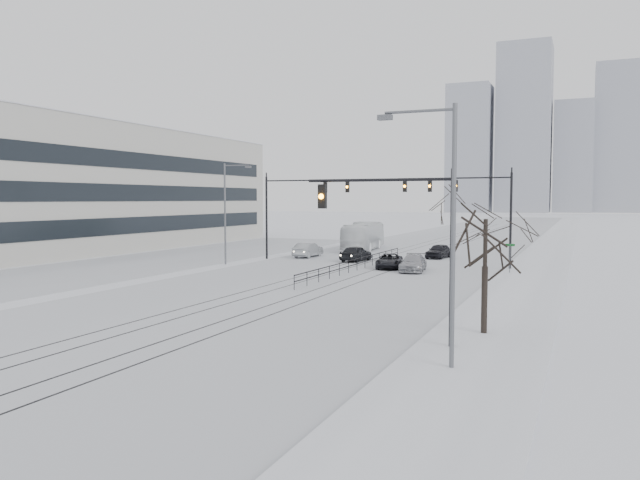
{
  "coord_description": "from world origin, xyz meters",
  "views": [
    {
      "loc": [
        17.01,
        -17.84,
        5.85
      ],
      "look_at": [
        1.33,
        19.1,
        3.2
      ],
      "focal_mm": 35.0,
      "sensor_mm": 36.0,
      "label": 1
    }
  ],
  "objects_px": {
    "sedan_sb_inner": "(356,253)",
    "box_truck": "(363,236)",
    "sedan_nb_right": "(413,263)",
    "traffic_mast_near": "(411,232)",
    "bare_tree": "(486,231)",
    "sedan_nb_far": "(439,251)",
    "sedan_nb_front": "(389,261)",
    "sedan_sb_outer": "(308,250)"
  },
  "relations": [
    {
      "from": "traffic_mast_near",
      "to": "sedan_nb_right",
      "type": "distance_m",
      "value": 26.19
    },
    {
      "from": "sedan_sb_outer",
      "to": "box_truck",
      "type": "height_order",
      "value": "box_truck"
    },
    {
      "from": "sedan_sb_outer",
      "to": "sedan_nb_front",
      "type": "distance_m",
      "value": 12.38
    },
    {
      "from": "bare_tree",
      "to": "sedan_sb_outer",
      "type": "height_order",
      "value": "bare_tree"
    },
    {
      "from": "sedan_sb_inner",
      "to": "sedan_sb_outer",
      "type": "xyz_separation_m",
      "value": [
        -5.81,
        1.94,
        -0.01
      ]
    },
    {
      "from": "sedan_sb_inner",
      "to": "sedan_sb_outer",
      "type": "relative_size",
      "value": 0.98
    },
    {
      "from": "sedan_sb_inner",
      "to": "box_truck",
      "type": "height_order",
      "value": "box_truck"
    },
    {
      "from": "box_truck",
      "to": "traffic_mast_near",
      "type": "bearing_deg",
      "value": 104.67
    },
    {
      "from": "traffic_mast_near",
      "to": "sedan_sb_inner",
      "type": "distance_m",
      "value": 34.15
    },
    {
      "from": "sedan_sb_outer",
      "to": "sedan_nb_front",
      "type": "height_order",
      "value": "sedan_sb_outer"
    },
    {
      "from": "bare_tree",
      "to": "sedan_nb_far",
      "type": "distance_m",
      "value": 35.55
    },
    {
      "from": "bare_tree",
      "to": "box_truck",
      "type": "height_order",
      "value": "bare_tree"
    },
    {
      "from": "sedan_nb_far",
      "to": "box_truck",
      "type": "distance_m",
      "value": 11.88
    },
    {
      "from": "traffic_mast_near",
      "to": "sedan_nb_far",
      "type": "bearing_deg",
      "value": 100.56
    },
    {
      "from": "sedan_nb_front",
      "to": "box_truck",
      "type": "xyz_separation_m",
      "value": [
        -8.15,
        16.94,
        0.97
      ]
    },
    {
      "from": "sedan_nb_far",
      "to": "bare_tree",
      "type": "bearing_deg",
      "value": -67.13
    },
    {
      "from": "traffic_mast_near",
      "to": "sedan_nb_right",
      "type": "height_order",
      "value": "traffic_mast_near"
    },
    {
      "from": "sedan_nb_right",
      "to": "box_truck",
      "type": "height_order",
      "value": "box_truck"
    },
    {
      "from": "sedan_nb_front",
      "to": "box_truck",
      "type": "relative_size",
      "value": 0.39
    },
    {
      "from": "sedan_sb_outer",
      "to": "box_truck",
      "type": "bearing_deg",
      "value": -101.99
    },
    {
      "from": "sedan_nb_right",
      "to": "box_truck",
      "type": "relative_size",
      "value": 0.41
    },
    {
      "from": "sedan_nb_front",
      "to": "box_truck",
      "type": "bearing_deg",
      "value": 104.43
    },
    {
      "from": "traffic_mast_near",
      "to": "sedan_nb_far",
      "type": "xyz_separation_m",
      "value": [
        -6.91,
        37.1,
        -3.86
      ]
    },
    {
      "from": "traffic_mast_near",
      "to": "bare_tree",
      "type": "height_order",
      "value": "traffic_mast_near"
    },
    {
      "from": "sedan_sb_inner",
      "to": "sedan_nb_right",
      "type": "xyz_separation_m",
      "value": [
        7.06,
        -6.05,
        -0.06
      ]
    },
    {
      "from": "traffic_mast_near",
      "to": "box_truck",
      "type": "distance_m",
      "value": 46.7
    },
    {
      "from": "bare_tree",
      "to": "sedan_sb_inner",
      "type": "bearing_deg",
      "value": 119.4
    },
    {
      "from": "traffic_mast_near",
      "to": "box_truck",
      "type": "height_order",
      "value": "traffic_mast_near"
    },
    {
      "from": "sedan_nb_far",
      "to": "box_truck",
      "type": "bearing_deg",
      "value": 155.36
    },
    {
      "from": "sedan_sb_inner",
      "to": "sedan_nb_right",
      "type": "height_order",
      "value": "sedan_sb_inner"
    },
    {
      "from": "traffic_mast_near",
      "to": "box_truck",
      "type": "xyz_separation_m",
      "value": [
        -16.94,
        43.42,
        -2.99
      ]
    },
    {
      "from": "sedan_nb_right",
      "to": "traffic_mast_near",
      "type": "bearing_deg",
      "value": -83.3
    },
    {
      "from": "traffic_mast_near",
      "to": "sedan_nb_far",
      "type": "relative_size",
      "value": 1.7
    },
    {
      "from": "sedan_sb_inner",
      "to": "box_truck",
      "type": "distance_m",
      "value": 12.78
    },
    {
      "from": "sedan_sb_inner",
      "to": "sedan_nb_far",
      "type": "bearing_deg",
      "value": -131.66
    },
    {
      "from": "sedan_nb_far",
      "to": "traffic_mast_near",
      "type": "bearing_deg",
      "value": -71.87
    },
    {
      "from": "traffic_mast_near",
      "to": "sedan_sb_outer",
      "type": "height_order",
      "value": "traffic_mast_near"
    },
    {
      "from": "sedan_nb_front",
      "to": "sedan_sb_inner",
      "type": "bearing_deg",
      "value": 123.65
    },
    {
      "from": "sedan_sb_inner",
      "to": "sedan_nb_front",
      "type": "relative_size",
      "value": 0.98
    },
    {
      "from": "bare_tree",
      "to": "sedan_sb_outer",
      "type": "relative_size",
      "value": 1.39
    },
    {
      "from": "sedan_nb_front",
      "to": "sedan_nb_far",
      "type": "relative_size",
      "value": 1.06
    },
    {
      "from": "traffic_mast_near",
      "to": "bare_tree",
      "type": "bearing_deg",
      "value": 51.24
    }
  ]
}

